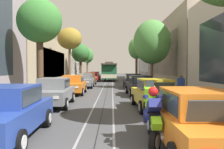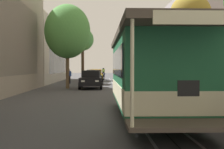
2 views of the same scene
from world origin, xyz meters
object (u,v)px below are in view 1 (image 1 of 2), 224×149
(parked_car_brown_fifth_left, at_px, (90,78))
(parked_car_red_sixth_left, at_px, (94,77))
(parked_car_orange_mid_left, at_px, (74,85))
(street_tree_kerb_left_fourth, at_px, (81,54))
(pedestrian_on_left_pavement, at_px, (182,85))
(parked_car_black_mid_right, at_px, (140,85))
(parked_car_black_far_left, at_px, (96,76))
(parked_car_grey_second_left, at_px, (55,92))
(parked_car_black_fourth_right, at_px, (133,81))
(parked_car_yellow_second_right, at_px, (155,94))
(street_tree_kerb_right_second, at_px, (153,42))
(street_tree_kerb_left_mid, at_px, (70,39))
(street_tree_kerb_right_mid, at_px, (137,49))
(motorcycle_with_rider, at_px, (153,113))
(parked_car_grey_fourth_left, at_px, (85,81))
(parked_car_orange_near_right, at_px, (196,120))
(parked_car_blue_near_left, at_px, (8,112))
(street_tree_kerb_left_second, at_px, (40,23))
(pedestrian_on_right_pavement, at_px, (40,84))
(street_tree_kerb_left_far, at_px, (88,56))
(cable_car_trolley, at_px, (110,71))

(parked_car_brown_fifth_left, bearing_deg, parked_car_red_sixth_left, 89.30)
(parked_car_orange_mid_left, relative_size, street_tree_kerb_left_fourth, 0.69)
(parked_car_orange_mid_left, xyz_separation_m, pedestrian_on_left_pavement, (8.29, -2.22, 0.16))
(parked_car_brown_fifth_left, bearing_deg, parked_car_black_mid_right, -67.97)
(parked_car_black_far_left, bearing_deg, parked_car_orange_mid_left, -89.98)
(parked_car_grey_second_left, relative_size, parked_car_black_fourth_right, 1.01)
(parked_car_yellow_second_right, distance_m, street_tree_kerb_right_second, 13.18)
(street_tree_kerb_left_mid, relative_size, street_tree_kerb_left_fourth, 1.15)
(parked_car_brown_fifth_left, xyz_separation_m, parked_car_red_sixth_left, (0.07, 5.97, 0.00))
(parked_car_yellow_second_right, relative_size, street_tree_kerb_right_mid, 0.56)
(parked_car_grey_second_left, distance_m, motorcycle_with_rider, 7.95)
(parked_car_grey_fourth_left, xyz_separation_m, parked_car_black_mid_right, (5.28, -7.13, 0.00))
(parked_car_red_sixth_left, xyz_separation_m, street_tree_kerb_left_fourth, (-2.22, 0.67, 3.90))
(parked_car_grey_fourth_left, xyz_separation_m, motorcycle_with_rider, (4.14, -18.88, 0.13))
(parked_car_orange_mid_left, xyz_separation_m, parked_car_brown_fifth_left, (0.05, 12.58, 0.00))
(parked_car_black_fourth_right, bearing_deg, parked_car_orange_near_right, -90.37)
(parked_car_yellow_second_right, xyz_separation_m, street_tree_kerb_left_fourth, (-7.51, 26.08, 3.90))
(motorcycle_with_rider, bearing_deg, parked_car_black_mid_right, 84.46)
(parked_car_black_far_left, distance_m, parked_car_black_fourth_right, 19.39)
(street_tree_kerb_left_fourth, bearing_deg, street_tree_kerb_left_mid, -89.99)
(motorcycle_with_rider, height_order, pedestrian_on_left_pavement, motorcycle_with_rider)
(motorcycle_with_rider, bearing_deg, pedestrian_on_left_pavement, 68.84)
(parked_car_blue_near_left, distance_m, parked_car_orange_near_right, 5.40)
(street_tree_kerb_left_fourth, bearing_deg, street_tree_kerb_left_second, -90.40)
(street_tree_kerb_right_mid, bearing_deg, parked_car_blue_near_left, -102.61)
(street_tree_kerb_left_second, height_order, street_tree_kerb_left_mid, street_tree_kerb_left_second)
(motorcycle_with_rider, relative_size, pedestrian_on_left_pavement, 1.10)
(parked_car_grey_fourth_left, relative_size, street_tree_kerb_right_mid, 0.56)
(parked_car_grey_second_left, relative_size, parked_car_red_sixth_left, 1.01)
(parked_car_blue_near_left, relative_size, parked_car_grey_fourth_left, 1.01)
(street_tree_kerb_left_mid, bearing_deg, pedestrian_on_right_pavement, -92.59)
(parked_car_yellow_second_right, bearing_deg, street_tree_kerb_right_second, 80.26)
(parked_car_orange_mid_left, bearing_deg, street_tree_kerb_right_second, 35.93)
(parked_car_grey_fourth_left, height_order, street_tree_kerb_left_second, street_tree_kerb_left_second)
(street_tree_kerb_left_far, relative_size, street_tree_kerb_right_mid, 0.83)
(street_tree_kerb_left_second, bearing_deg, parked_car_brown_fifth_left, 80.82)
(parked_car_black_mid_right, relative_size, street_tree_kerb_left_far, 0.68)
(parked_car_black_far_left, bearing_deg, motorcycle_with_rider, -83.31)
(parked_car_red_sixth_left, bearing_deg, parked_car_grey_fourth_left, -89.80)
(motorcycle_with_rider, bearing_deg, street_tree_kerb_left_far, 98.73)
(parked_car_black_far_left, relative_size, parked_car_orange_near_right, 1.00)
(parked_car_brown_fifth_left, height_order, parked_car_yellow_second_right, same)
(parked_car_orange_near_right, height_order, motorcycle_with_rider, motorcycle_with_rider)
(parked_car_brown_fifth_left, height_order, parked_car_black_far_left, same)
(parked_car_orange_near_right, distance_m, cable_car_trolley, 33.28)
(parked_car_orange_mid_left, xyz_separation_m, street_tree_kerb_right_second, (7.53, 5.46, 4.18))
(parked_car_blue_near_left, distance_m, pedestrian_on_right_pavement, 11.25)
(street_tree_kerb_left_mid, bearing_deg, street_tree_kerb_right_second, -22.68)
(parked_car_red_sixth_left, distance_m, street_tree_kerb_left_mid, 10.61)
(parked_car_grey_fourth_left, relative_size, cable_car_trolley, 0.48)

